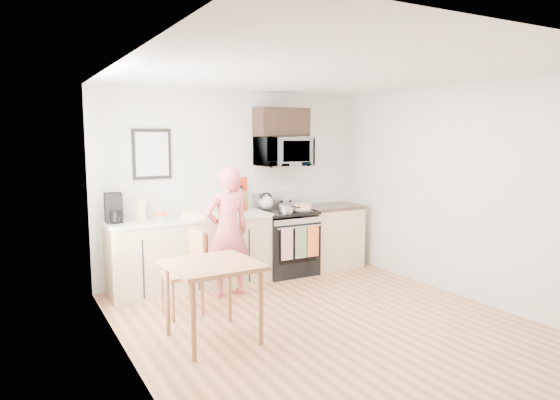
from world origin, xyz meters
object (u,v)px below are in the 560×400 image
microwave (283,152)px  cake (302,208)px  chair (193,260)px  dining_table (213,272)px  range (286,244)px  person (228,231)px

microwave → cake: size_ratio=2.45×
microwave → chair: microwave is taller
dining_table → cake: bearing=38.3°
range → person: size_ratio=0.71×
microwave → chair: (-1.73, -1.01, -1.15)m
range → microwave: (-0.00, 0.10, 1.32)m
range → microwave: bearing=90.1°
microwave → range: bearing=-89.9°
range → chair: 1.96m
range → cake: 0.59m
person → cake: size_ratio=5.26×
dining_table → cake: size_ratio=2.66×
range → cake: bearing=-47.1°
person → dining_table: person is taller
person → cake: person is taller
microwave → chair: size_ratio=0.80×
range → dining_table: bearing=-136.4°
microwave → chair: 2.31m
chair → cake: size_ratio=3.06×
person → dining_table: (-0.68, -1.21, -0.13)m
range → microwave: microwave is taller
dining_table → cake: (1.98, 1.56, 0.29)m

